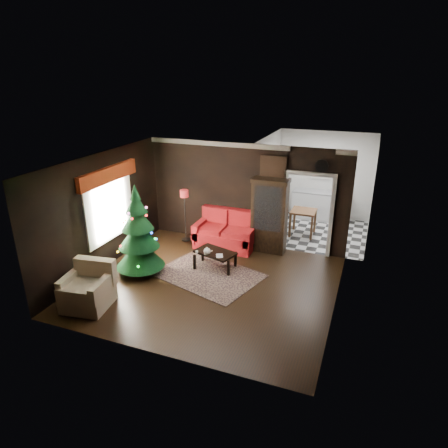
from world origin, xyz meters
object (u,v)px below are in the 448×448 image
at_px(loveseat, 225,230).
at_px(kitchen_table, 303,222).
at_px(curio_cabinet, 269,217).
at_px(armchair, 87,286).
at_px(christmas_tree, 138,232).
at_px(coffee_table, 215,260).
at_px(teapot, 207,251).
at_px(wall_clock, 322,166).
at_px(floor_lamp, 185,216).

distance_m(loveseat, kitchen_table, 2.45).
bearing_deg(curio_cabinet, armchair, -124.58).
relative_size(loveseat, kitchen_table, 2.27).
bearing_deg(christmas_tree, armchair, -98.38).
distance_m(loveseat, christmas_tree, 2.58).
bearing_deg(christmas_tree, curio_cabinet, 43.18).
bearing_deg(kitchen_table, coffee_table, -118.69).
xyz_separation_m(coffee_table, teapot, (-0.12, -0.21, 0.30)).
bearing_deg(loveseat, armchair, -112.94).
distance_m(christmas_tree, wall_clock, 4.67).
distance_m(christmas_tree, teapot, 1.66).
height_order(floor_lamp, christmas_tree, christmas_tree).
relative_size(curio_cabinet, coffee_table, 1.99).
bearing_deg(wall_clock, armchair, -133.49).
bearing_deg(christmas_tree, floor_lamp, 83.32).
bearing_deg(kitchen_table, floor_lamp, -148.02).
bearing_deg(coffee_table, christmas_tree, -150.86).
bearing_deg(curio_cabinet, coffee_table, -122.50).
bearing_deg(teapot, floor_lamp, 133.05).
height_order(christmas_tree, teapot, christmas_tree).
height_order(loveseat, floor_lamp, floor_lamp).
relative_size(teapot, kitchen_table, 0.25).
bearing_deg(coffee_table, curio_cabinet, 57.50).
height_order(christmas_tree, coffee_table, christmas_tree).
relative_size(armchair, coffee_table, 0.98).
relative_size(curio_cabinet, wall_clock, 5.94).
relative_size(floor_lamp, kitchen_table, 1.94).
relative_size(armchair, teapot, 4.96).
relative_size(coffee_table, teapot, 5.06).
height_order(floor_lamp, coffee_table, floor_lamp).
distance_m(coffee_table, teapot, 0.39).
distance_m(christmas_tree, coffee_table, 1.96).
height_order(coffee_table, teapot, teapot).
height_order(floor_lamp, teapot, floor_lamp).
bearing_deg(wall_clock, floor_lamp, -170.61).
relative_size(loveseat, wall_clock, 5.31).
bearing_deg(armchair, wall_clock, 37.79).
relative_size(curio_cabinet, teapot, 10.05).
bearing_deg(christmas_tree, loveseat, 57.60).
bearing_deg(floor_lamp, coffee_table, -39.13).
relative_size(loveseat, christmas_tree, 0.79).
xyz_separation_m(armchair, coffee_table, (1.80, 2.50, -0.23)).
xyz_separation_m(loveseat, kitchen_table, (1.80, 1.65, -0.12)).
xyz_separation_m(curio_cabinet, coffee_table, (-0.94, -1.48, -0.72)).
height_order(wall_clock, kitchen_table, wall_clock).
height_order(teapot, kitchen_table, kitchen_table).
distance_m(armchair, kitchen_table, 6.38).
bearing_deg(floor_lamp, christmas_tree, -96.68).
bearing_deg(curio_cabinet, teapot, -122.19).
distance_m(floor_lamp, teapot, 1.79).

